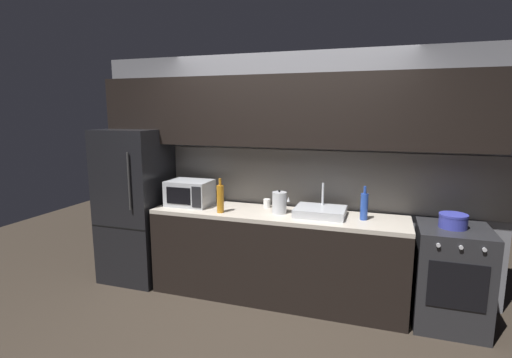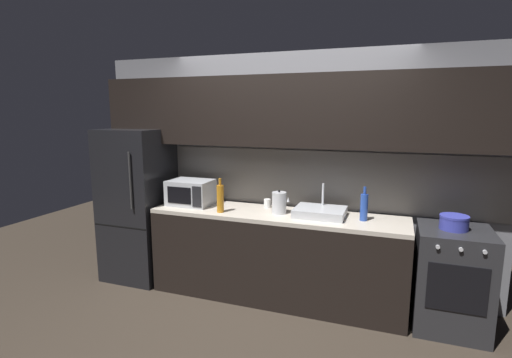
{
  "view_description": "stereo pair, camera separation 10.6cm",
  "coord_description": "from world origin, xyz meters",
  "px_view_note": "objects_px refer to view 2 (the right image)",
  "views": [
    {
      "loc": [
        0.98,
        -2.7,
        1.9
      ],
      "look_at": [
        -0.21,
        0.9,
        1.23
      ],
      "focal_mm": 27.02,
      "sensor_mm": 36.0,
      "label": 1
    },
    {
      "loc": [
        1.08,
        -2.67,
        1.9
      ],
      "look_at": [
        -0.21,
        0.9,
        1.23
      ],
      "focal_mm": 27.02,
      "sensor_mm": 36.0,
      "label": 2
    }
  ],
  "objects_px": {
    "kettle": "(279,203)",
    "wine_bottle_amber": "(220,198)",
    "refrigerator": "(138,204)",
    "mug_white": "(267,203)",
    "oven_range": "(452,279)",
    "wine_bottle_blue": "(364,207)",
    "cooking_pot": "(454,222)",
    "microwave": "(191,192)"
  },
  "relations": [
    {
      "from": "oven_range",
      "to": "microwave",
      "type": "bearing_deg",
      "value": 179.56
    },
    {
      "from": "microwave",
      "to": "kettle",
      "type": "xyz_separation_m",
      "value": [
        1.0,
        -0.02,
        -0.03
      ]
    },
    {
      "from": "refrigerator",
      "to": "wine_bottle_amber",
      "type": "xyz_separation_m",
      "value": [
        1.12,
        -0.16,
        0.19
      ]
    },
    {
      "from": "wine_bottle_blue",
      "to": "mug_white",
      "type": "relative_size",
      "value": 3.55
    },
    {
      "from": "mug_white",
      "to": "cooking_pot",
      "type": "relative_size",
      "value": 0.38
    },
    {
      "from": "refrigerator",
      "to": "mug_white",
      "type": "xyz_separation_m",
      "value": [
        1.5,
        0.18,
        0.09
      ]
    },
    {
      "from": "oven_range",
      "to": "mug_white",
      "type": "bearing_deg",
      "value": 174.05
    },
    {
      "from": "wine_bottle_blue",
      "to": "cooking_pot",
      "type": "height_order",
      "value": "wine_bottle_blue"
    },
    {
      "from": "oven_range",
      "to": "wine_bottle_blue",
      "type": "height_order",
      "value": "wine_bottle_blue"
    },
    {
      "from": "microwave",
      "to": "cooking_pot",
      "type": "xyz_separation_m",
      "value": [
        2.56,
        -0.02,
        -0.07
      ]
    },
    {
      "from": "wine_bottle_amber",
      "to": "cooking_pot",
      "type": "bearing_deg",
      "value": 4.39
    },
    {
      "from": "wine_bottle_blue",
      "to": "cooking_pot",
      "type": "xyz_separation_m",
      "value": [
        0.75,
        -0.02,
        -0.07
      ]
    },
    {
      "from": "wine_bottle_blue",
      "to": "cooking_pot",
      "type": "distance_m",
      "value": 0.75
    },
    {
      "from": "refrigerator",
      "to": "kettle",
      "type": "bearing_deg",
      "value": -0.12
    },
    {
      "from": "refrigerator",
      "to": "cooking_pot",
      "type": "xyz_separation_m",
      "value": [
        3.24,
        0.0,
        0.11
      ]
    },
    {
      "from": "wine_bottle_amber",
      "to": "wine_bottle_blue",
      "type": "distance_m",
      "value": 1.39
    },
    {
      "from": "oven_range",
      "to": "cooking_pot",
      "type": "height_order",
      "value": "cooking_pot"
    },
    {
      "from": "refrigerator",
      "to": "microwave",
      "type": "height_order",
      "value": "refrigerator"
    },
    {
      "from": "refrigerator",
      "to": "microwave",
      "type": "xyz_separation_m",
      "value": [
        0.68,
        0.02,
        0.18
      ]
    },
    {
      "from": "kettle",
      "to": "cooking_pot",
      "type": "height_order",
      "value": "kettle"
    },
    {
      "from": "wine_bottle_amber",
      "to": "mug_white",
      "type": "height_order",
      "value": "wine_bottle_amber"
    },
    {
      "from": "oven_range",
      "to": "kettle",
      "type": "height_order",
      "value": "kettle"
    },
    {
      "from": "wine_bottle_blue",
      "to": "cooking_pot",
      "type": "bearing_deg",
      "value": -1.42
    },
    {
      "from": "kettle",
      "to": "wine_bottle_blue",
      "type": "bearing_deg",
      "value": 1.57
    },
    {
      "from": "mug_white",
      "to": "refrigerator",
      "type": "bearing_deg",
      "value": -173.05
    },
    {
      "from": "kettle",
      "to": "oven_range",
      "type": "bearing_deg",
      "value": 0.08
    },
    {
      "from": "microwave",
      "to": "cooking_pot",
      "type": "relative_size",
      "value": 1.95
    },
    {
      "from": "oven_range",
      "to": "kettle",
      "type": "bearing_deg",
      "value": -179.92
    },
    {
      "from": "kettle",
      "to": "refrigerator",
      "type": "bearing_deg",
      "value": 179.88
    },
    {
      "from": "oven_range",
      "to": "microwave",
      "type": "height_order",
      "value": "microwave"
    },
    {
      "from": "wine_bottle_blue",
      "to": "cooking_pot",
      "type": "relative_size",
      "value": 1.35
    },
    {
      "from": "oven_range",
      "to": "wine_bottle_amber",
      "type": "relative_size",
      "value": 2.61
    },
    {
      "from": "microwave",
      "to": "mug_white",
      "type": "distance_m",
      "value": 0.84
    },
    {
      "from": "kettle",
      "to": "mug_white",
      "type": "xyz_separation_m",
      "value": [
        -0.19,
        0.19,
        -0.06
      ]
    },
    {
      "from": "refrigerator",
      "to": "kettle",
      "type": "relative_size",
      "value": 7.17
    },
    {
      "from": "kettle",
      "to": "wine_bottle_blue",
      "type": "height_order",
      "value": "wine_bottle_blue"
    },
    {
      "from": "wine_bottle_amber",
      "to": "wine_bottle_blue",
      "type": "height_order",
      "value": "wine_bottle_amber"
    },
    {
      "from": "oven_range",
      "to": "microwave",
      "type": "xyz_separation_m",
      "value": [
        -2.58,
        0.02,
        0.58
      ]
    },
    {
      "from": "kettle",
      "to": "cooking_pot",
      "type": "distance_m",
      "value": 1.56
    },
    {
      "from": "kettle",
      "to": "wine_bottle_amber",
      "type": "relative_size",
      "value": 0.69
    },
    {
      "from": "refrigerator",
      "to": "microwave",
      "type": "relative_size",
      "value": 3.71
    },
    {
      "from": "mug_white",
      "to": "wine_bottle_amber",
      "type": "bearing_deg",
      "value": -137.82
    }
  ]
}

